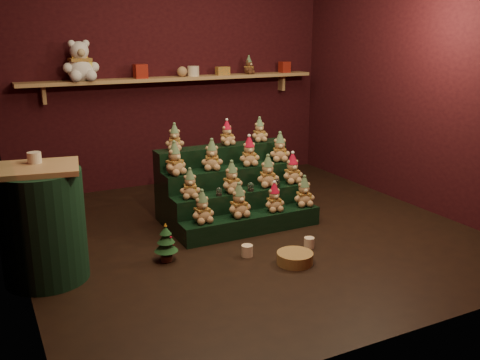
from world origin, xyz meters
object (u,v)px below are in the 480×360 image
riser_tier_front (252,224)px  snow_globe_a (219,191)px  snow_globe_c (277,183)px  brown_bear (249,65)px  snow_globe_b (251,186)px  wicker_basket (295,258)px  mini_christmas_tree (166,242)px  mug_right (309,243)px  white_bear (80,55)px  mug_left (247,251)px  side_table (43,224)px

riser_tier_front → snow_globe_a: bearing=148.6°
snow_globe_c → brown_bear: 2.06m
snow_globe_b → wicker_basket: 1.01m
mini_christmas_tree → brown_bear: size_ratio=1.53×
snow_globe_a → riser_tier_front: bearing=-31.4°
snow_globe_c → wicker_basket: (-0.37, -0.94, -0.36)m
riser_tier_front → snow_globe_a: 0.44m
snow_globe_b → mug_right: snow_globe_b is taller
riser_tier_front → white_bear: 2.64m
riser_tier_front → mug_left: bearing=-121.8°
snow_globe_c → mini_christmas_tree: bearing=-162.5°
snow_globe_c → mug_left: snow_globe_c is taller
mug_right → wicker_basket: wicker_basket is taller
riser_tier_front → white_bear: bearing=121.4°
snow_globe_b → brown_bear: (0.86, 1.69, 1.03)m
mug_left → mug_right: 0.58m
mug_right → riser_tier_front: bearing=117.4°
snow_globe_c → side_table: side_table is taller
brown_bear → mini_christmas_tree: bearing=-158.4°
snow_globe_a → snow_globe_b: bearing=0.0°
mini_christmas_tree → white_bear: (-0.19, 2.10, 1.43)m
snow_globe_b → mini_christmas_tree: size_ratio=0.26×
snow_globe_a → mug_left: bearing=-92.6°
snow_globe_b → side_table: size_ratio=0.10×
snow_globe_b → mug_left: bearing=-120.0°
snow_globe_b → brown_bear: bearing=63.0°
snow_globe_c → brown_bear: (0.57, 1.69, 1.02)m
snow_globe_b → mug_left: snow_globe_b is taller
snow_globe_b → snow_globe_c: (0.29, 0.00, 0.00)m
snow_globe_a → mini_christmas_tree: size_ratio=0.24×
side_table → wicker_basket: side_table is taller
snow_globe_a → mug_right: snow_globe_a is taller
wicker_basket → snow_globe_b: bearing=85.1°
snow_globe_b → mug_right: 0.82m
snow_globe_a → mug_left: size_ratio=0.81×
mini_christmas_tree → white_bear: bearing=95.3°
riser_tier_front → white_bear: size_ratio=2.57×
side_table → wicker_basket: (1.86, -0.63, -0.40)m
wicker_basket → snow_globe_a: bearing=105.3°
riser_tier_front → mini_christmas_tree: mini_christmas_tree is taller
mini_christmas_tree → wicker_basket: 1.07m
snow_globe_b → white_bear: white_bear is taller
mini_christmas_tree → mug_right: 1.26m
side_table → brown_bear: brown_bear is taller
side_table → wicker_basket: size_ratio=2.99×
snow_globe_b → mug_right: size_ratio=0.94×
side_table → white_bear: white_bear is taller
riser_tier_front → side_table: side_table is taller
snow_globe_c → mug_right: (-0.08, -0.71, -0.36)m
snow_globe_a → brown_bear: brown_bear is taller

